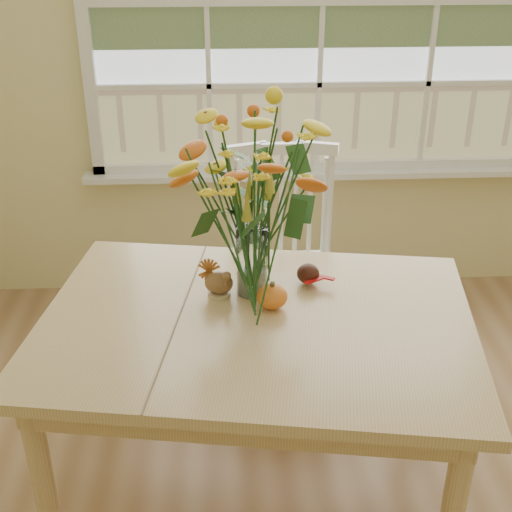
{
  "coord_description": "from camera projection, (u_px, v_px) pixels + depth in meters",
  "views": [
    {
      "loc": [
        -0.5,
        -1.19,
        1.96
      ],
      "look_at": [
        -0.4,
        0.71,
        0.97
      ],
      "focal_mm": 48.0,
      "sensor_mm": 36.0,
      "label": 1
    }
  ],
  "objects": [
    {
      "name": "turkey_figurine",
      "position": [
        219.0,
        283.0,
        2.34
      ],
      "size": [
        0.11,
        0.09,
        0.12
      ],
      "rotation": [
        0.0,
        0.0,
        -0.21
      ],
      "color": "#CCB78C",
      "rests_on": "dining_table"
    },
    {
      "name": "dining_table",
      "position": [
        256.0,
        342.0,
        2.27
      ],
      "size": [
        1.55,
        1.21,
        0.75
      ],
      "rotation": [
        0.0,
        0.0,
        -0.16
      ],
      "color": "tan",
      "rests_on": "floor"
    },
    {
      "name": "pumpkin",
      "position": [
        272.0,
        298.0,
        2.27
      ],
      "size": [
        0.1,
        0.1,
        0.08
      ],
      "primitive_type": "ellipsoid",
      "color": "orange",
      "rests_on": "dining_table"
    },
    {
      "name": "wall_back",
      "position": [
        320.0,
        42.0,
        3.35
      ],
      "size": [
        4.0,
        0.02,
        2.7
      ],
      "primitive_type": "cube",
      "color": "#EEE398",
      "rests_on": "floor"
    },
    {
      "name": "windsor_chair",
      "position": [
        283.0,
        254.0,
        3.03
      ],
      "size": [
        0.48,
        0.46,
        1.03
      ],
      "rotation": [
        0.0,
        0.0,
        0.02
      ],
      "color": "white",
      "rests_on": "floor"
    },
    {
      "name": "flower_vase",
      "position": [
        252.0,
        196.0,
        2.21
      ],
      "size": [
        0.5,
        0.5,
        0.6
      ],
      "color": "white",
      "rests_on": "dining_table"
    },
    {
      "name": "dark_gourd",
      "position": [
        308.0,
        275.0,
        2.42
      ],
      "size": [
        0.13,
        0.08,
        0.07
      ],
      "color": "#38160F",
      "rests_on": "dining_table"
    },
    {
      "name": "window",
      "position": [
        323.0,
        4.0,
        3.23
      ],
      "size": [
        2.42,
        0.12,
        1.74
      ],
      "color": "silver",
      "rests_on": "wall_back"
    }
  ]
}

